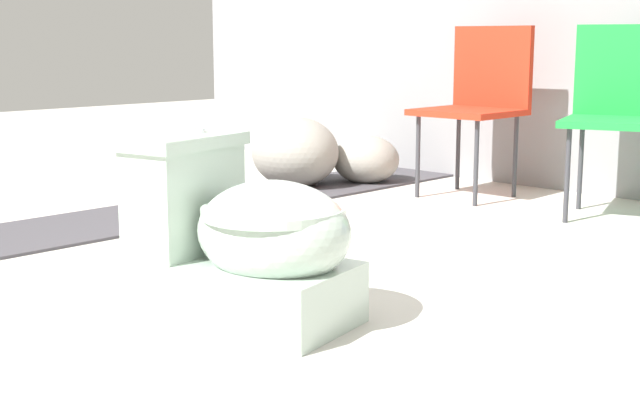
# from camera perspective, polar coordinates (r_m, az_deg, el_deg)

# --- Properties ---
(ground_plane) EXTENTS (14.00, 14.00, 0.00)m
(ground_plane) POSITION_cam_1_polar(r_m,az_deg,el_deg) (2.69, -9.21, -6.56)
(ground_plane) COLOR beige
(gravel_strip) EXTENTS (0.56, 8.00, 0.01)m
(gravel_strip) POSITION_cam_1_polar(r_m,az_deg,el_deg) (3.88, -13.45, -1.39)
(gravel_strip) COLOR #423F44
(gravel_strip) RESTS_ON ground
(toilet) EXTENTS (0.69, 0.49, 0.52)m
(toilet) POSITION_cam_1_polar(r_m,az_deg,el_deg) (2.46, -4.81, -2.73)
(toilet) COLOR #B2C6B7
(toilet) RESTS_ON ground
(folding_chair_left) EXTENTS (0.44, 0.44, 0.83)m
(folding_chair_left) POSITION_cam_1_polar(r_m,az_deg,el_deg) (4.49, 10.20, 6.80)
(folding_chair_left) COLOR red
(folding_chair_left) RESTS_ON ground
(folding_chair_middle) EXTENTS (0.56, 0.56, 0.83)m
(folding_chair_middle) POSITION_cam_1_polar(r_m,az_deg,el_deg) (4.11, 18.75, 6.12)
(folding_chair_middle) COLOR #1E8C38
(folding_chair_middle) RESTS_ON ground
(boulder_near) EXTENTS (0.47, 0.46, 0.26)m
(boulder_near) POSITION_cam_1_polar(r_m,az_deg,el_deg) (4.81, 2.96, 2.60)
(boulder_near) COLOR gray
(boulder_near) RESTS_ON ground
(boulder_far) EXTENTS (0.67, 0.64, 0.37)m
(boulder_far) POSITION_cam_1_polar(r_m,az_deg,el_deg) (4.69, -1.61, 3.09)
(boulder_far) COLOR gray
(boulder_far) RESTS_ON ground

